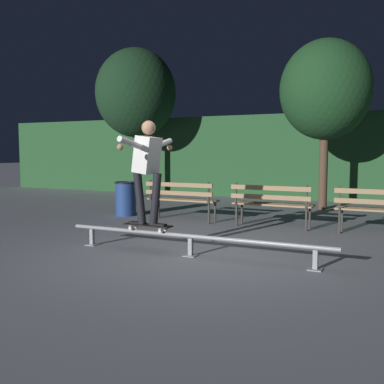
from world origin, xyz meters
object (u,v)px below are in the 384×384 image
Objects in this scene: park_bench_left_center at (271,201)px; trash_can at (126,198)px; park_bench_right_center at (382,206)px; tree_behind_benches at (325,90)px; grind_rail at (191,239)px; tree_far_left at (136,93)px; park_bench_leftmost at (181,196)px; skateboard at (148,226)px; skateboarder at (147,163)px.

park_bench_left_center is 3.58m from trash_can.
trash_can is at bearing 176.83° from park_bench_left_center.
park_bench_right_center is 0.37× the size of tree_behind_benches.
tree_far_left is (-5.26, 6.81, 3.15)m from grind_rail.
park_bench_left_center is (2.01, 0.00, 0.00)m from park_bench_leftmost.
skateboard is 4.23m from park_bench_right_center.
tree_far_left is at bearing 174.69° from tree_behind_benches.
skateboard reaches higher than grind_rail.
park_bench_right_center reaches higher than trash_can.
park_bench_leftmost is 1.00× the size of park_bench_left_center.
skateboarder is at bearing -104.02° from tree_behind_benches.
park_bench_right_center is at bearing 0.00° from park_bench_leftmost.
park_bench_leftmost is 1.58m from trash_can.
tree_behind_benches is at bearing 114.74° from park_bench_right_center.
skateboard is at bearing -72.76° from park_bench_leftmost.
park_bench_right_center is 4.52m from tree_behind_benches.
tree_behind_benches is 5.46× the size of trash_can.
tree_far_left reaches higher than tree_behind_benches.
skateboarder is (0.00, -0.00, 0.94)m from skateboard.
tree_far_left is (-4.54, 6.81, 3.01)m from skateboard.
tree_far_left is 5.25m from trash_can.
park_bench_left_center reaches higher than trash_can.
trash_can is (-2.44, 3.04, 0.02)m from skateboard.
skateboard is 0.49× the size of park_bench_left_center.
park_bench_leftmost is 0.37× the size of tree_behind_benches.
park_bench_leftmost is 2.01× the size of trash_can.
skateboarder reaches higher than park_bench_leftmost.
tree_behind_benches is at bearing -5.31° from tree_far_left.
park_bench_leftmost is 4.90m from tree_behind_benches.
tree_far_left is (-6.10, 0.57, 0.32)m from tree_behind_benches.
park_bench_leftmost is 4.01m from park_bench_right_center.
tree_behind_benches is at bearing 54.28° from park_bench_leftmost.
grind_rail is 0.73m from skateboard.
skateboarder is at bearing -111.51° from park_bench_left_center.
park_bench_left_center is (1.12, 2.84, 0.14)m from skateboard.
skateboarder is 0.32× the size of tree_far_left.
skateboarder is 4.01m from trash_can.
tree_far_left is at bearing 132.69° from park_bench_leftmost.
skateboarder reaches higher than skateboard.
park_bench_leftmost and park_bench_right_center have the same top height.
trash_can is (-5.57, 0.20, -0.12)m from park_bench_right_center.
skateboard is at bearing 177.85° from skateboarder.
skateboarder is at bearing -56.29° from tree_far_left.
tree_far_left is at bearing 152.65° from park_bench_right_center.
park_bench_left_center is 1.00× the size of park_bench_right_center.
tree_far_left reaches higher than trash_can.
grind_rail is 0.86× the size of tree_far_left.
park_bench_left_center is 2.01m from park_bench_right_center.
park_bench_left_center reaches higher than grind_rail.
park_bench_left_center is at bearing 180.00° from park_bench_right_center.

